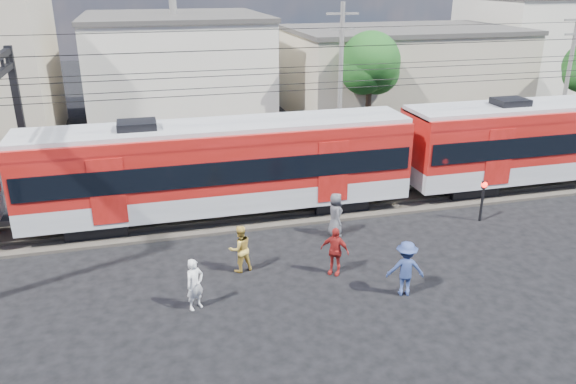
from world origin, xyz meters
name	(u,v)px	position (x,y,z in m)	size (l,w,h in m)	color
ground	(318,312)	(0.00, 0.00, 0.00)	(120.00, 120.00, 0.00)	black
track_bed	(263,212)	(0.00, 8.00, 0.06)	(70.00, 3.40, 0.12)	#2D2823
rail_near	(266,216)	(0.00, 7.25, 0.18)	(70.00, 0.12, 0.12)	#59544C
rail_far	(259,203)	(0.00, 8.75, 0.18)	(70.00, 0.12, 0.12)	#59544C
commuter_train	(225,165)	(-1.56, 8.00, 2.40)	(50.30, 3.08, 4.17)	black
catenary	(32,110)	(-8.65, 8.00, 5.14)	(70.00, 9.30, 7.52)	black
building_midwest	(177,67)	(-2.00, 27.00, 3.66)	(12.24, 12.24, 7.30)	beige
building_mideast	(401,72)	(14.00, 24.00, 3.16)	(16.32, 10.20, 6.30)	gray
building_east	(531,46)	(28.00, 28.00, 4.16)	(10.20, 10.20, 8.30)	beige
utility_pole_mid	(341,78)	(6.00, 15.00, 4.53)	(1.80, 0.24, 8.50)	slate
utility_pole_east	(568,74)	(20.00, 14.00, 4.28)	(1.80, 0.24, 8.00)	slate
tree_near	(373,65)	(9.19, 18.09, 4.66)	(3.82, 3.64, 6.72)	#382619
pedestrian_a	(195,284)	(-3.64, 1.21, 0.85)	(0.62, 0.40, 1.69)	silver
pedestrian_b	(240,249)	(-1.85, 3.21, 0.86)	(0.84, 0.65, 1.72)	gold
pedestrian_c	(406,268)	(3.06, 0.30, 0.94)	(1.22, 0.70, 1.88)	navy
pedestrian_d	(335,251)	(1.29, 2.18, 0.88)	(1.03, 0.43, 1.75)	maroon
pedestrian_e	(335,215)	(2.35, 5.12, 0.90)	(0.88, 0.57, 1.79)	#434348
car_silver	(553,136)	(19.05, 13.26, 0.74)	(1.74, 4.33, 1.48)	#AAAEB1
crossing_signal	(483,193)	(8.80, 4.86, 1.26)	(0.26, 0.26, 1.81)	black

